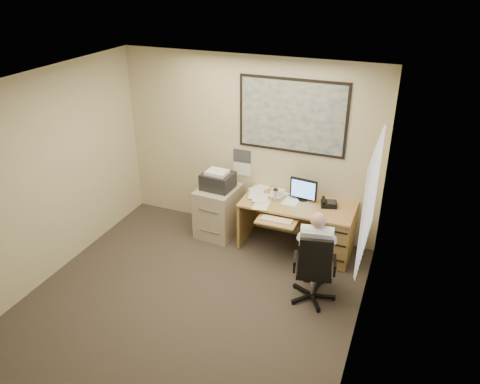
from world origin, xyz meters
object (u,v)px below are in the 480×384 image
at_px(desk, 320,226).
at_px(filing_cabinet, 218,207).
at_px(office_chair, 312,281).
at_px(person, 316,256).

xyz_separation_m(desk, filing_cabinet, (-1.57, -0.04, 0.02)).
xyz_separation_m(office_chair, person, (0.01, 0.08, 0.32)).
bearing_deg(office_chair, person, 70.28).
height_order(desk, office_chair, desk).
relative_size(filing_cabinet, person, 0.88).
bearing_deg(filing_cabinet, desk, 5.40).
distance_m(desk, filing_cabinet, 1.57).
bearing_deg(desk, person, -80.39).
relative_size(desk, office_chair, 1.62).
height_order(filing_cabinet, person, person).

